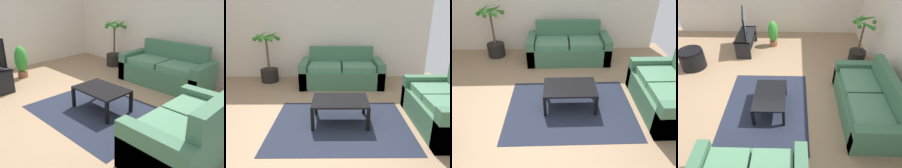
# 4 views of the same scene
# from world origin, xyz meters

# --- Properties ---
(ground_plane) EXTENTS (6.60, 6.60, 0.00)m
(ground_plane) POSITION_xyz_m (0.00, 0.00, 0.00)
(ground_plane) COLOR #937556
(couch_main) EXTENTS (1.96, 0.90, 0.90)m
(couch_main) POSITION_xyz_m (0.67, 2.28, 0.30)
(couch_main) COLOR #3F6B4C
(couch_main) RESTS_ON ground
(tv_stand) EXTENTS (1.10, 0.45, 0.49)m
(tv_stand) POSITION_xyz_m (-1.78, -0.52, 0.32)
(tv_stand) COLOR black
(tv_stand) RESTS_ON ground
(tv) EXTENTS (1.03, 0.27, 0.63)m
(tv) POSITION_xyz_m (-1.78, -0.52, 0.82)
(tv) COLOR black
(tv) RESTS_ON tv_stand
(coffee_table) EXTENTS (0.90, 0.62, 0.40)m
(coffee_table) POSITION_xyz_m (0.60, 0.41, 0.35)
(coffee_table) COLOR black
(coffee_table) RESTS_ON ground
(area_rug) EXTENTS (2.20, 1.70, 0.01)m
(area_rug) POSITION_xyz_m (0.60, 0.31, 0.00)
(area_rug) COLOR #1E2333
(area_rug) RESTS_ON ground
(potted_palm) EXTENTS (0.66, 0.62, 1.29)m
(potted_palm) POSITION_xyz_m (-1.18, 2.55, 0.42)
(potted_palm) COLOR black
(potted_palm) RESTS_ON ground
(potted_plant_small) EXTENTS (0.30, 0.30, 0.77)m
(potted_plant_small) POSITION_xyz_m (-2.04, 0.24, 0.40)
(potted_plant_small) COLOR brown
(potted_plant_small) RESTS_ON ground
(ottoman) EXTENTS (0.61, 0.61, 0.50)m
(ottoman) POSITION_xyz_m (-0.85, -1.74, 0.25)
(ottoman) COLOR black
(ottoman) RESTS_ON ground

